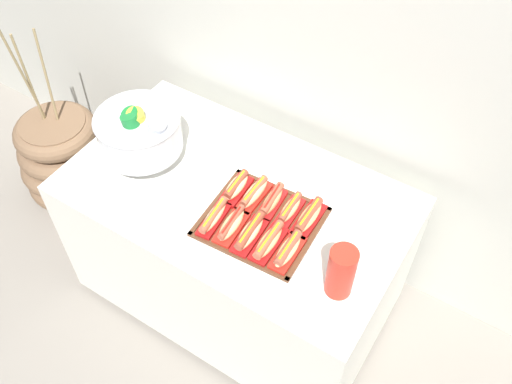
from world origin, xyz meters
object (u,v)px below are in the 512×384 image
object	(u,v)px
hot_dog_9	(309,217)
cup_stack	(341,272)
hot_dog_1	(232,225)
hot_dog_0	(214,217)
buffet_table	(238,246)
hot_dog_4	(288,250)
punch_bowl	(140,132)
floor_vase	(64,157)
serving_tray	(261,222)
hot_dog_2	(250,233)
hot_dog_5	(237,186)
hot_dog_7	(272,201)
hot_dog_3	(269,242)
hot_dog_8	(290,209)
hot_dog_6	(254,194)

from	to	relation	value
hot_dog_9	cup_stack	size ratio (longest dim) A/B	0.89
hot_dog_1	hot_dog_0	bearing A→B (deg)	-176.75
hot_dog_0	cup_stack	world-z (taller)	cup_stack
buffet_table	hot_dog_4	distance (m)	0.52
hot_dog_4	punch_bowl	distance (m)	0.73
buffet_table	floor_vase	bearing A→B (deg)	176.07
serving_tray	cup_stack	size ratio (longest dim) A/B	2.05
serving_tray	hot_dog_2	bearing A→B (deg)	-86.75
buffet_table	hot_dog_1	world-z (taller)	hot_dog_1
buffet_table	hot_dog_9	bearing A→B (deg)	3.81
buffet_table	serving_tray	distance (m)	0.40
hot_dog_0	hot_dog_4	world-z (taller)	hot_dog_4
buffet_table	hot_dog_0	bearing A→B (deg)	-84.59
floor_vase	hot_dog_5	distance (m)	1.29
hot_dog_2	hot_dog_7	xyz separation A→B (m)	(-0.01, 0.16, 0.00)
cup_stack	hot_dog_5	bearing A→B (deg)	161.61
serving_tray	hot_dog_3	bearing A→B (deg)	-44.48
buffet_table	hot_dog_8	size ratio (longest dim) A/B	8.58
hot_dog_6	hot_dog_1	bearing A→B (deg)	-86.75
floor_vase	hot_dog_5	size ratio (longest dim) A/B	6.32
hot_dog_3	serving_tray	bearing A→B (deg)	135.52
buffet_table	hot_dog_5	world-z (taller)	hot_dog_5
serving_tray	hot_dog_6	bearing A→B (deg)	135.52
buffet_table	serving_tray	size ratio (longest dim) A/B	3.11
hot_dog_0	hot_dog_8	xyz separation A→B (m)	(0.22, 0.18, 0.00)
punch_bowl	hot_dog_9	bearing A→B (deg)	5.43
hot_dog_0	hot_dog_3	xyz separation A→B (m)	(0.22, 0.01, -0.00)
hot_dog_0	hot_dog_8	world-z (taller)	hot_dog_8
hot_dog_5	hot_dog_9	distance (m)	0.30
hot_dog_2	cup_stack	bearing A→B (deg)	-2.46
floor_vase	hot_dog_4	bearing A→B (deg)	-8.63
hot_dog_4	hot_dog_5	distance (m)	0.34
hot_dog_8	serving_tray	bearing A→B (deg)	-129.02
floor_vase	hot_dog_5	bearing A→B (deg)	-3.74
buffet_table	hot_dog_0	world-z (taller)	hot_dog_0
hot_dog_2	hot_dog_4	xyz separation A→B (m)	(0.15, 0.01, -0.00)
buffet_table	punch_bowl	size ratio (longest dim) A/B	4.00
buffet_table	punch_bowl	distance (m)	0.65
floor_vase	hot_dog_3	bearing A→B (deg)	-9.25
hot_dog_3	hot_dog_6	distance (m)	0.22
cup_stack	floor_vase	bearing A→B (deg)	171.62
buffet_table	hot_dog_6	size ratio (longest dim) A/B	7.28
punch_bowl	hot_dog_1	bearing A→B (deg)	-12.59
hot_dog_4	hot_dog_8	xyz separation A→B (m)	(-0.08, 0.16, -0.00)
hot_dog_0	hot_dog_9	size ratio (longest dim) A/B	0.99
floor_vase	hot_dog_7	size ratio (longest dim) A/B	6.18
hot_dog_3	hot_dog_5	xyz separation A→B (m)	(-0.23, 0.15, 0.00)
serving_tray	hot_dog_7	bearing A→B (deg)	93.25
hot_dog_4	hot_dog_9	size ratio (longest dim) A/B	0.95
hot_dog_4	floor_vase	bearing A→B (deg)	171.37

